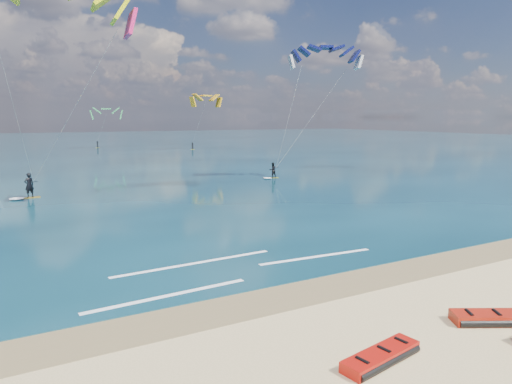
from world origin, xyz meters
TOP-DOWN VIEW (x-y plane):
  - ground at (0.00, 40.00)m, footprint 320.00×320.00m
  - wet_sand_strip at (0.00, 3.00)m, footprint 320.00×2.40m
  - sea at (0.00, 104.00)m, footprint 320.00×200.00m
  - packed_kite_left at (1.03, -2.15)m, footprint 2.94×1.46m
  - packed_kite_mid at (5.89, -2.08)m, footprint 2.95×2.27m
  - kitesurfer_main at (-5.10, 25.79)m, footprint 10.55×10.59m
  - kitesurfer_far at (19.62, 29.72)m, footprint 10.30×6.62m
  - shoreline_foam at (0.49, 6.58)m, footprint 13.77×3.65m
  - distant_kites at (-8.00, 80.22)m, footprint 71.30×39.48m

SIDE VIEW (x-z plane):
  - ground at x=0.00m, z-range 0.00..0.00m
  - packed_kite_left at x=1.03m, z-range -0.18..0.18m
  - packed_kite_mid at x=5.89m, z-range -0.20..0.20m
  - wet_sand_strip at x=0.00m, z-range 0.00..0.01m
  - sea at x=0.00m, z-range 0.00..0.04m
  - shoreline_foam at x=0.49m, z-range 0.04..0.05m
  - distant_kites at x=-8.00m, z-range -0.56..10.90m
  - kitesurfer_far at x=19.62m, z-range 0.33..15.34m
  - kitesurfer_main at x=-5.10m, z-range 0.19..16.80m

